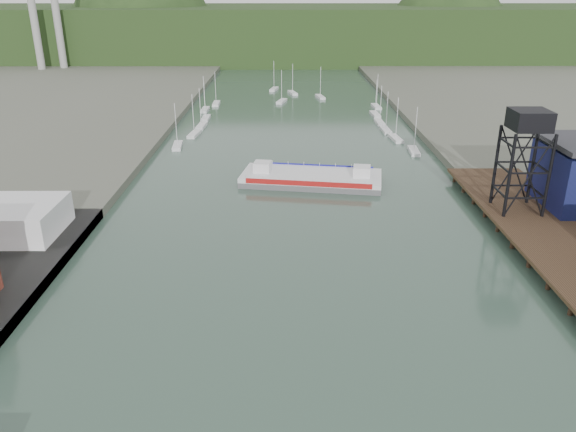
{
  "coord_description": "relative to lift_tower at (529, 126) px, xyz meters",
  "views": [
    {
      "loc": [
        -1.94,
        -25.65,
        35.11
      ],
      "look_at": [
        -1.57,
        50.71,
        4.0
      ],
      "focal_mm": 35.0,
      "sensor_mm": 36.0,
      "label": 1
    }
  ],
  "objects": [
    {
      "name": "chain_ferry",
      "position": [
        -31.93,
        19.42,
        -14.55
      ],
      "size": [
        28.01,
        14.71,
        3.84
      ],
      "rotation": [
        0.0,
        0.0,
        -0.16
      ],
      "color": "#545457",
      "rests_on": "ground"
    },
    {
      "name": "east_pier",
      "position": [
        2.0,
        -13.0,
        -13.75
      ],
      "size": [
        14.0,
        70.0,
        2.45
      ],
      "color": "black",
      "rests_on": "ground"
    },
    {
      "name": "smokestacks",
      "position": [
        -141.0,
        174.5,
        14.35
      ],
      "size": [
        11.2,
        8.2,
        60.0
      ],
      "color": "gray",
      "rests_on": "ground"
    },
    {
      "name": "distant_hills",
      "position": [
        -38.98,
        243.35,
        -5.27
      ],
      "size": [
        500.0,
        120.0,
        80.0
      ],
      "color": "black",
      "rests_on": "ground"
    },
    {
      "name": "lift_tower",
      "position": [
        0.0,
        0.0,
        0.0
      ],
      "size": [
        6.5,
        6.5,
        16.0
      ],
      "color": "black",
      "rests_on": "east_pier"
    },
    {
      "name": "marina_sailboats",
      "position": [
        -34.92,
        80.46,
        -15.3
      ],
      "size": [
        57.71,
        92.65,
        0.9
      ],
      "color": "silver",
      "rests_on": "ground"
    }
  ]
}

